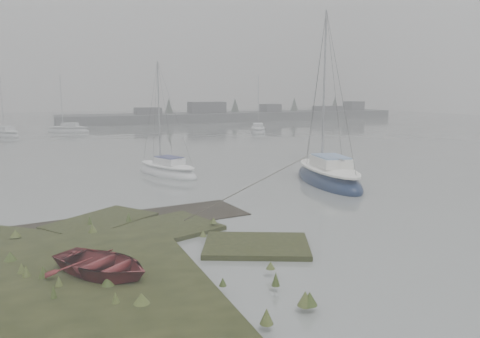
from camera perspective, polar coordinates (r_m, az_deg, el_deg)
name	(u,v)px	position (r m, az deg, el deg)	size (l,w,h in m)	color
ground	(112,148)	(44.92, -15.32, 2.53)	(160.00, 160.00, 0.00)	slate
far_shoreline	(242,115)	(82.99, 0.23, 6.56)	(60.00, 8.00, 4.15)	#4C4F51
sailboat_main	(328,178)	(27.24, 10.68, -1.03)	(3.77, 7.75, 10.48)	#0D1A3A
sailboat_white	(167,171)	(29.69, -8.86, -0.28)	(3.71, 5.65, 7.60)	silver
sailboat_far_a	(7,134)	(60.29, -26.55, 3.81)	(3.76, 5.63, 7.58)	#AAAFB5
sailboat_far_b	(258,131)	(58.47, 2.22, 4.67)	(3.96, 5.71, 7.71)	#A3A6AC
sailboat_far_c	(69,130)	(63.19, -20.17, 4.46)	(5.65, 4.19, 7.70)	#AEB4B8
dinghy	(102,264)	(13.71, -16.47, -11.01)	(2.21, 3.09, 0.64)	maroon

